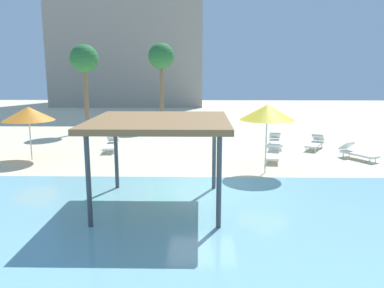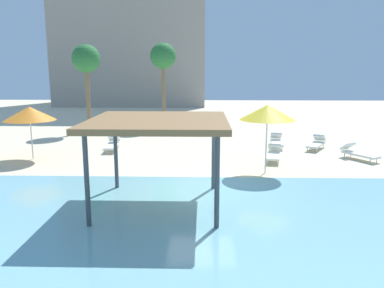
{
  "view_description": "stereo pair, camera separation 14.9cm",
  "coord_description": "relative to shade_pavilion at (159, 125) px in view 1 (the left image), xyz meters",
  "views": [
    {
      "loc": [
        -0.11,
        -13.5,
        4.35
      ],
      "look_at": [
        -0.4,
        2.0,
        1.3
      ],
      "focal_mm": 36.06,
      "sensor_mm": 36.0,
      "label": 1
    },
    {
      "loc": [
        0.04,
        -13.5,
        4.35
      ],
      "look_at": [
        -0.4,
        2.0,
        1.3
      ],
      "focal_mm": 36.06,
      "sensor_mm": 36.0,
      "label": 2
    }
  ],
  "objects": [
    {
      "name": "beach_umbrella_orange_0",
      "position": [
        -6.89,
        6.3,
        -0.41
      ],
      "size": [
        2.41,
        2.41,
        2.57
      ],
      "color": "silver",
      "rests_on": "ground"
    },
    {
      "name": "hotel_block_0",
      "position": [
        -7.13,
        37.11,
        7.71
      ],
      "size": [
        17.37,
        11.48,
        20.72
      ],
      "primitive_type": "cube",
      "color": "#9E9384",
      "rests_on": "ground"
    },
    {
      "name": "lounge_chair_2",
      "position": [
        8.91,
        6.72,
        -2.31
      ],
      "size": [
        1.51,
        1.93,
        0.74
      ],
      "rotation": [
        0.0,
        0.0,
        -1.02
      ],
      "color": "white",
      "rests_on": "ground"
    },
    {
      "name": "shade_pavilion",
      "position": [
        0.0,
        0.0,
        0.0
      ],
      "size": [
        4.24,
        4.24,
        2.82
      ],
      "color": "#42474C",
      "rests_on": "ground"
    },
    {
      "name": "lagoon_water",
      "position": [
        1.34,
        -3.53,
        -2.62
      ],
      "size": [
        44.0,
        13.5,
        0.04
      ],
      "primitive_type": "cube",
      "color": "#7AB7C1",
      "rests_on": "ground"
    },
    {
      "name": "ground_plane",
      "position": [
        1.34,
        1.72,
        -2.64
      ],
      "size": [
        80.0,
        80.0,
        0.0
      ],
      "primitive_type": "plane",
      "color": "beige"
    },
    {
      "name": "lounge_chair_1",
      "position": [
        4.8,
        6.35,
        -2.31
      ],
      "size": [
        1.02,
        1.98,
        0.74
      ],
      "rotation": [
        0.0,
        0.0,
        -1.8
      ],
      "color": "white",
      "rests_on": "ground"
    },
    {
      "name": "beach_umbrella_yellow_1",
      "position": [
        4.03,
        4.08,
        -0.07
      ],
      "size": [
        2.27,
        2.27,
        2.89
      ],
      "color": "silver",
      "rests_on": "ground"
    },
    {
      "name": "palm_tree_0",
      "position": [
        -1.56,
        17.02,
        2.44
      ],
      "size": [
        1.9,
        1.9,
        6.18
      ],
      "color": "brown",
      "rests_on": "ground"
    },
    {
      "name": "palm_tree_1",
      "position": [
        -6.52,
        14.58,
        2.21
      ],
      "size": [
        1.9,
        1.9,
        5.94
      ],
      "color": "brown",
      "rests_on": "ground"
    },
    {
      "name": "lounge_chair_0",
      "position": [
        7.61,
        9.1,
        -2.31
      ],
      "size": [
        1.48,
        1.94,
        0.74
      ],
      "rotation": [
        0.0,
        0.0,
        -2.1
      ],
      "color": "white",
      "rests_on": "ground"
    },
    {
      "name": "lounge_chair_4",
      "position": [
        5.53,
        9.59,
        -2.31
      ],
      "size": [
        0.81,
        1.95,
        0.74
      ],
      "rotation": [
        0.0,
        0.0,
        -1.68
      ],
      "color": "white",
      "rests_on": "ground"
    },
    {
      "name": "lounge_chair_5",
      "position": [
        -3.49,
        8.49,
        -2.31
      ],
      "size": [
        0.73,
        1.93,
        0.74
      ],
      "rotation": [
        0.0,
        0.0,
        -1.5
      ],
      "color": "white",
      "rests_on": "ground"
    }
  ]
}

